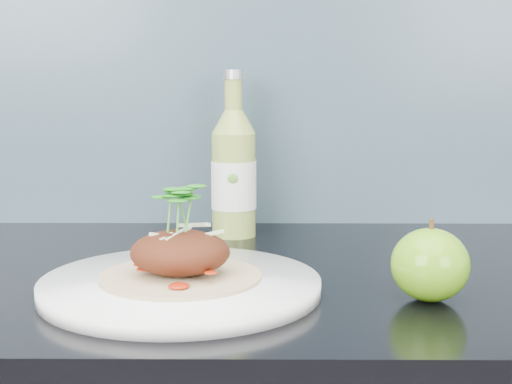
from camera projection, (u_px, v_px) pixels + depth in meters
subway_backsplash at (268, 1)px, 1.10m from camera, size 4.00×0.02×0.70m
dinner_plate at (181, 285)px, 0.76m from camera, size 0.35×0.35×0.02m
pork_taco at (180, 251)px, 0.75m from camera, size 0.17×0.17×0.10m
green_apple at (430, 265)px, 0.73m from camera, size 0.09×0.09×0.09m
cider_bottle_left at (234, 171)px, 1.07m from camera, size 0.08×0.08×0.24m
cider_bottle_right at (234, 174)px, 1.04m from camera, size 0.08×0.08×0.24m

